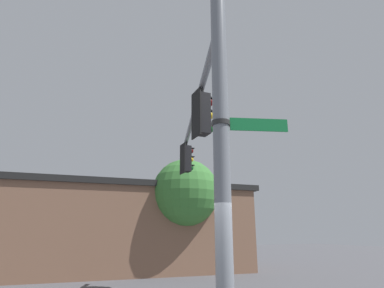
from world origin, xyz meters
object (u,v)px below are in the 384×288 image
object	(u,v)px
traffic_light_mid_inner	(187,159)
bird_flying	(210,54)
traffic_light_nearest_pole	(203,114)
street_name_sign	(239,124)

from	to	relation	value
traffic_light_mid_inner	bird_flying	distance (m)	4.34
traffic_light_mid_inner	bird_flying	world-z (taller)	bird_flying
traffic_light_mid_inner	bird_flying	xyz separation A→B (m)	(1.29, 0.50, 4.12)
traffic_light_nearest_pole	street_name_sign	xyz separation A→B (m)	(2.31, -0.41, -1.06)
street_name_sign	traffic_light_nearest_pole	bearing A→B (deg)	170.05
traffic_light_mid_inner	street_name_sign	bearing A→B (deg)	-14.74
traffic_light_mid_inner	bird_flying	bearing A→B (deg)	21.00
bird_flying	traffic_light_nearest_pole	bearing A→B (deg)	-29.32
traffic_light_nearest_pole	street_name_sign	distance (m)	2.57
traffic_light_mid_inner	traffic_light_nearest_pole	bearing A→B (deg)	-16.99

